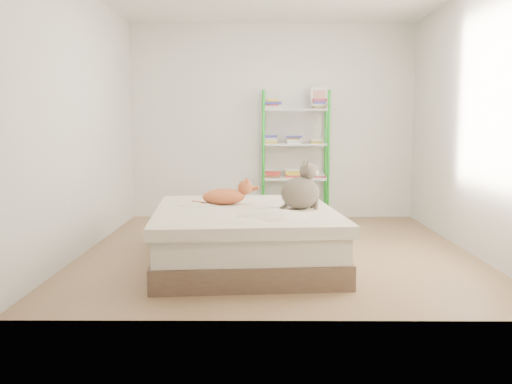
{
  "coord_description": "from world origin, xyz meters",
  "views": [
    {
      "loc": [
        -0.18,
        -5.64,
        1.25
      ],
      "look_at": [
        -0.2,
        -0.27,
        0.62
      ],
      "focal_mm": 40.0,
      "sensor_mm": 36.0,
      "label": 1
    }
  ],
  "objects_px": {
    "orange_cat": "(224,194)",
    "cardboard_box": "(293,222)",
    "shelf_unit": "(296,155)",
    "bed": "(245,236)",
    "white_bin": "(222,205)",
    "grey_cat": "(300,186)"
  },
  "relations": [
    {
      "from": "orange_cat",
      "to": "cardboard_box",
      "type": "relative_size",
      "value": 0.92
    },
    {
      "from": "grey_cat",
      "to": "orange_cat",
      "type": "bearing_deg",
      "value": 53.93
    },
    {
      "from": "shelf_unit",
      "to": "cardboard_box",
      "type": "height_order",
      "value": "shelf_unit"
    },
    {
      "from": "bed",
      "to": "orange_cat",
      "type": "xyz_separation_m",
      "value": [
        -0.2,
        0.26,
        0.35
      ]
    },
    {
      "from": "grey_cat",
      "to": "shelf_unit",
      "type": "relative_size",
      "value": 0.24
    },
    {
      "from": "orange_cat",
      "to": "cardboard_box",
      "type": "distance_m",
      "value": 1.33
    },
    {
      "from": "bed",
      "to": "grey_cat",
      "type": "xyz_separation_m",
      "value": [
        0.5,
        -0.03,
        0.46
      ]
    },
    {
      "from": "grey_cat",
      "to": "white_bin",
      "type": "xyz_separation_m",
      "value": [
        -0.85,
        2.43,
        -0.52
      ]
    },
    {
      "from": "cardboard_box",
      "to": "orange_cat",
      "type": "bearing_deg",
      "value": -133.97
    },
    {
      "from": "shelf_unit",
      "to": "white_bin",
      "type": "bearing_deg",
      "value": -177.19
    },
    {
      "from": "orange_cat",
      "to": "shelf_unit",
      "type": "bearing_deg",
      "value": 59.57
    },
    {
      "from": "grey_cat",
      "to": "cardboard_box",
      "type": "xyz_separation_m",
      "value": [
        0.02,
        1.31,
        -0.55
      ]
    },
    {
      "from": "grey_cat",
      "to": "cardboard_box",
      "type": "bearing_deg",
      "value": -15.02
    },
    {
      "from": "bed",
      "to": "grey_cat",
      "type": "relative_size",
      "value": 5.02
    },
    {
      "from": "grey_cat",
      "to": "white_bin",
      "type": "distance_m",
      "value": 2.63
    },
    {
      "from": "shelf_unit",
      "to": "orange_cat",
      "type": "bearing_deg",
      "value": -110.37
    },
    {
      "from": "bed",
      "to": "shelf_unit",
      "type": "distance_m",
      "value": 2.6
    },
    {
      "from": "bed",
      "to": "white_bin",
      "type": "relative_size",
      "value": 5.57
    },
    {
      "from": "grey_cat",
      "to": "cardboard_box",
      "type": "height_order",
      "value": "grey_cat"
    },
    {
      "from": "cardboard_box",
      "to": "grey_cat",
      "type": "bearing_deg",
      "value": -100.0
    },
    {
      "from": "grey_cat",
      "to": "white_bin",
      "type": "bearing_deg",
      "value": 5.33
    },
    {
      "from": "bed",
      "to": "cardboard_box",
      "type": "xyz_separation_m",
      "value": [
        0.52,
        1.29,
        -0.09
      ]
    }
  ]
}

